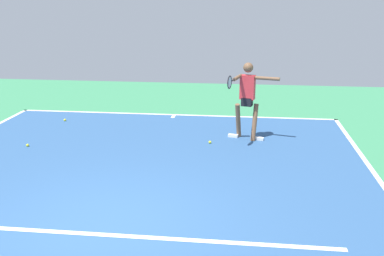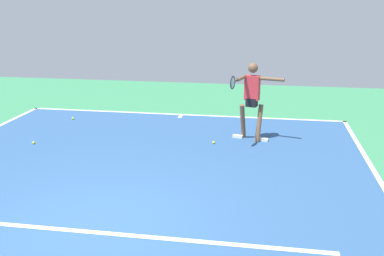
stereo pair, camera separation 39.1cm
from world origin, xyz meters
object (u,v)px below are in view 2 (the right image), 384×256
tennis_ball_near_service_line (34,143)px  tennis_ball_far_corner (73,118)px  tennis_player (252,96)px  tennis_ball_near_player (214,142)px

tennis_ball_near_service_line → tennis_ball_far_corner: bearing=-90.0°
tennis_player → tennis_ball_near_player: size_ratio=28.12×
tennis_ball_far_corner → tennis_ball_near_player: bearing=160.3°
tennis_player → tennis_ball_near_player: (0.83, 0.45, -1.04)m
tennis_player → tennis_ball_near_service_line: size_ratio=28.12×
tennis_ball_far_corner → tennis_ball_near_service_line: size_ratio=1.00×
tennis_player → tennis_ball_far_corner: (4.96, -1.03, -1.04)m
tennis_player → tennis_ball_far_corner: 5.18m
tennis_player → tennis_ball_near_service_line: 5.20m
tennis_ball_near_service_line → tennis_ball_near_player: bearing=-170.1°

